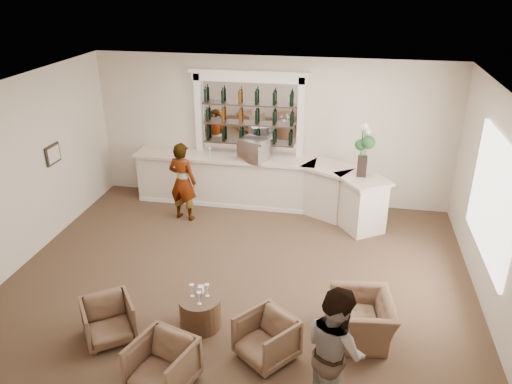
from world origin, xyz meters
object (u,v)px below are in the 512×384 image
(cocktail_table, at_px, (200,312))
(sommelier, at_px, (183,182))
(bar_counter, at_px, (260,184))
(armchair_far, at_px, (362,319))
(armchair_left, at_px, (108,320))
(flower_vase, at_px, (364,147))
(guest, at_px, (335,350))
(espresso_machine, at_px, (253,150))
(armchair_right, at_px, (266,338))
(armchair_center, at_px, (162,365))

(cocktail_table, distance_m, sommelier, 3.72)
(bar_counter, xyz_separation_m, armchair_far, (2.24, -4.05, -0.25))
(bar_counter, relative_size, armchair_left, 8.14)
(armchair_left, height_order, flower_vase, flower_vase)
(bar_counter, bearing_deg, flower_vase, -13.33)
(bar_counter, bearing_deg, armchair_left, -105.99)
(cocktail_table, xyz_separation_m, armchair_left, (-1.23, -0.51, 0.07))
(armchair_far, bearing_deg, bar_counter, -158.98)
(guest, xyz_separation_m, espresso_machine, (-2.03, 5.35, 0.52))
(guest, bearing_deg, flower_vase, -35.30)
(cocktail_table, distance_m, guest, 2.40)
(armchair_left, bearing_deg, espresso_machine, 39.19)
(cocktail_table, height_order, guest, guest)
(armchair_left, bearing_deg, armchair_far, -24.95)
(armchair_left, xyz_separation_m, espresso_machine, (1.23, 4.72, 1.07))
(cocktail_table, xyz_separation_m, espresso_machine, (-0.00, 4.21, 1.14))
(guest, relative_size, flower_vase, 1.58)
(armchair_right, relative_size, espresso_machine, 1.30)
(guest, distance_m, flower_vase, 4.98)
(guest, height_order, armchair_right, guest)
(sommelier, bearing_deg, armchair_right, 135.10)
(sommelier, distance_m, espresso_machine, 1.67)
(bar_counter, relative_size, flower_vase, 5.21)
(sommelier, height_order, guest, guest)
(cocktail_table, height_order, armchair_left, armchair_left)
(guest, relative_size, espresso_machine, 3.09)
(flower_vase, bearing_deg, espresso_machine, 168.64)
(armchair_center, bearing_deg, cocktail_table, 101.58)
(sommelier, bearing_deg, espresso_machine, -136.98)
(cocktail_table, bearing_deg, sommelier, 111.98)
(flower_vase, bearing_deg, guest, -93.35)
(bar_counter, bearing_deg, armchair_right, -78.62)
(sommelier, xyz_separation_m, flower_vase, (3.68, 0.34, 0.90))
(guest, height_order, armchair_far, guest)
(armchair_far, bearing_deg, armchair_right, -69.93)
(espresso_machine, bearing_deg, bar_counter, 43.03)
(cocktail_table, bearing_deg, espresso_machine, 90.03)
(espresso_machine, bearing_deg, flower_vase, 12.01)
(espresso_machine, bearing_deg, sommelier, -126.30)
(armchair_center, bearing_deg, armchair_right, 49.45)
(cocktail_table, xyz_separation_m, flower_vase, (2.31, 3.74, 1.51))
(armchair_center, distance_m, armchair_far, 2.90)
(cocktail_table, relative_size, sommelier, 0.36)
(flower_vase, bearing_deg, sommelier, -174.75)
(cocktail_table, xyz_separation_m, armchair_right, (1.09, -0.48, 0.08))
(sommelier, xyz_separation_m, armchair_center, (1.25, -4.64, -0.51))
(armchair_center, distance_m, espresso_machine, 5.55)
(bar_counter, height_order, guest, guest)
(cocktail_table, distance_m, armchair_right, 1.19)
(cocktail_table, relative_size, armchair_right, 0.87)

